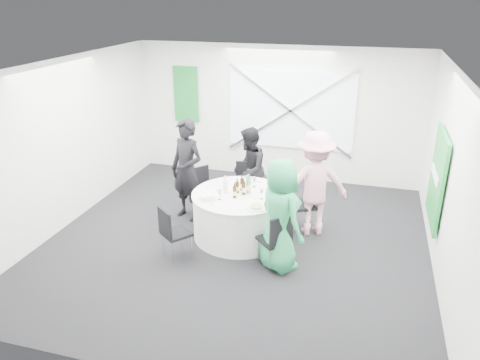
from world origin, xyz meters
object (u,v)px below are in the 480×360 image
(chair_front_left, at_px, (172,230))
(person_woman_pink, at_px, (314,184))
(chair_back, at_px, (246,183))
(chair_back_left, at_px, (203,187))
(person_man_back_left, at_px, (187,170))
(clear_water_bottle, at_px, (225,186))
(person_man_back, at_px, (249,169))
(chair_back_right, at_px, (307,199))
(chair_front_right, at_px, (277,237))
(banquet_table, at_px, (240,215))
(green_water_bottle, at_px, (249,186))
(person_woman_green, at_px, (280,215))

(chair_front_left, relative_size, person_woman_pink, 0.48)
(chair_back, bearing_deg, chair_back_left, -163.91)
(person_man_back_left, distance_m, clear_water_bottle, 0.94)
(person_man_back, height_order, person_woman_pink, person_woman_pink)
(chair_back_right, bearing_deg, chair_front_right, -37.38)
(banquet_table, relative_size, green_water_bottle, 4.81)
(chair_back, distance_m, person_woman_pink, 1.47)
(person_woman_pink, distance_m, clear_water_bottle, 1.45)
(person_woman_pink, distance_m, green_water_bottle, 1.08)
(chair_back_left, height_order, chair_front_left, chair_back_left)
(chair_front_left, xyz_separation_m, person_man_back_left, (-0.29, 1.38, 0.41))
(banquet_table, bearing_deg, chair_front_right, -45.55)
(chair_back_right, bearing_deg, person_man_back, -142.22)
(person_man_back_left, bearing_deg, person_woman_pink, 22.21)
(chair_front_left, relative_size, person_woman_green, 0.50)
(person_woman_green, bearing_deg, green_water_bottle, -7.18)
(chair_front_left, xyz_separation_m, person_man_back, (0.64, 2.04, 0.28))
(person_man_back_left, relative_size, person_woman_pink, 1.02)
(chair_front_right, distance_m, person_man_back, 2.09)
(chair_back_left, xyz_separation_m, person_man_back_left, (-0.19, -0.26, 0.40))
(chair_back, relative_size, chair_back_right, 0.93)
(chair_back, height_order, person_woman_green, person_woman_green)
(chair_back_left, relative_size, person_man_back_left, 0.47)
(chair_back_right, relative_size, person_woman_pink, 0.55)
(chair_back_left, xyz_separation_m, chair_front_right, (1.66, -1.47, 0.01))
(chair_front_right, bearing_deg, chair_back_left, -85.96)
(person_man_back_left, distance_m, person_man_back, 1.15)
(chair_back_left, xyz_separation_m, person_woman_pink, (2.01, -0.22, 0.38))
(banquet_table, relative_size, person_woman_pink, 0.88)
(chair_front_left, height_order, person_man_back_left, person_man_back_left)
(chair_back, distance_m, chair_front_left, 2.08)
(person_woman_green, bearing_deg, person_woman_pink, -62.75)
(chair_front_right, bearing_deg, clear_water_bottle, -81.38)
(chair_front_left, relative_size, clear_water_bottle, 2.88)
(clear_water_bottle, bearing_deg, chair_back, 86.77)
(banquet_table, distance_m, clear_water_bottle, 0.55)
(banquet_table, height_order, green_water_bottle, green_water_bottle)
(chair_back, distance_m, chair_back_right, 1.30)
(green_water_bottle, height_order, clear_water_bottle, green_water_bottle)
(green_water_bottle, bearing_deg, chair_back_right, 26.89)
(chair_back_right, xyz_separation_m, green_water_bottle, (-0.90, -0.45, 0.32))
(person_man_back_left, bearing_deg, banquet_table, -0.00)
(chair_back_right, distance_m, chair_front_right, 1.33)
(chair_back_right, distance_m, person_man_back, 1.30)
(chair_back_left, relative_size, chair_front_left, 1.01)
(chair_back, relative_size, chair_front_right, 1.02)
(person_man_back_left, height_order, person_man_back, person_man_back_left)
(chair_back_right, xyz_separation_m, person_woman_green, (-0.22, -1.25, 0.27))
(chair_back_left, height_order, person_man_back_left, person_man_back_left)
(person_man_back_left, relative_size, person_woman_green, 1.07)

